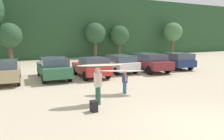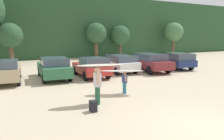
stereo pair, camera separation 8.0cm
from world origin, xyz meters
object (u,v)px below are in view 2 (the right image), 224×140
Objects in this scene: parked_car_red at (92,67)px; person_child at (125,81)px; parked_car_navy at (175,60)px; backpack_dropped at (93,106)px; person_adult at (97,83)px; surfboard_white at (122,71)px; parked_car_maroon at (149,62)px; surfboard_cream at (100,65)px; parked_car_forest_green at (54,68)px; parked_car_white at (119,63)px; parked_car_tan at (5,70)px.

parked_car_red is 3.25× the size of person_child.
parked_car_navy reaches higher than backpack_dropped.
parked_car_navy is 3.95× the size of person_child.
surfboard_white is at bearing -136.21° from person_adult.
parked_car_maroon is at bearing -121.58° from person_child.
backpack_dropped is at bearing 50.59° from person_child.
parked_car_navy is 12.48m from surfboard_cream.
parked_car_forest_green is 1.06× the size of parked_car_white.
person_child is 0.55m from surfboard_white.
parked_car_forest_green is at bearing 100.24° from parked_car_navy.
surfboard_cream is 4.88× the size of backpack_dropped.
parked_car_tan is at bearing 91.76° from parked_car_maroon.
person_child is (-8.72, -5.65, -0.09)m from parked_car_navy.
parked_car_forest_green is at bearing -52.44° from person_child.
parked_car_navy is 10.49m from surfboard_white.
backpack_dropped is (-11.26, -7.51, -0.56)m from parked_car_navy.
surfboard_cream is (-4.83, -7.16, 0.98)m from parked_car_white.
parked_car_red is 0.83× the size of parked_car_maroon.
person_child is 2.72× the size of backpack_dropped.
person_child is at bearing -175.55° from surfboard_white.
parked_car_white is 8.74m from person_adult.
parked_car_forest_green reaches higher than parked_car_tan.
parked_car_navy is at bearing -84.36° from parked_car_red.
surfboard_white is (1.82, 1.03, 0.28)m from person_adult.
surfboard_cream is at bearing -157.10° from person_adult.
parked_car_maroon reaches higher than person_child.
parked_car_white is 8.69m from surfboard_cream.
parked_car_maroon is at bearing -125.47° from person_adult.
parked_car_tan reaches higher than parked_car_red.
parked_car_tan reaches higher than backpack_dropped.
parked_car_red reaches higher than backpack_dropped.
person_child is 2.32m from surfboard_cream.
parked_car_white reaches higher than surfboard_white.
person_adult is at bearing -146.91° from parked_car_tan.
surfboard_cream reaches higher than surfboard_white.
parked_car_white is 0.91× the size of parked_car_maroon.
person_child is 0.51× the size of surfboard_white.
parked_car_forest_green is 7.65m from backpack_dropped.
parked_car_red is 5.44m from parked_car_maroon.
parked_car_white is 0.90× the size of parked_car_navy.
parked_car_white is at bearing 77.01° from parked_car_maroon.
person_child is (-5.57, -5.42, -0.14)m from parked_car_maroon.
parked_car_maroon is 3.91× the size of person_child.
parked_car_forest_green reaches higher than surfboard_white.
parked_car_white is at bearing 95.23° from parked_car_navy.
surfboard_white is at bearing 137.19° from parked_car_maroon.
parked_car_white is 9.81m from backpack_dropped.
surfboard_white reaches higher than person_child.
surfboard_cream is at bearing -145.94° from parked_car_tan.
backpack_dropped is at bearing 134.56° from parked_car_navy.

